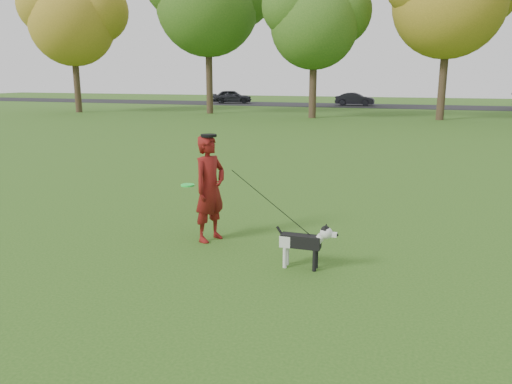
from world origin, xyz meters
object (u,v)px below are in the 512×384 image
(dog, at_px, (306,241))
(car_left, at_px, (232,97))
(man, at_px, (210,188))
(car_mid, at_px, (355,99))

(dog, height_order, car_left, car_left)
(car_left, bearing_deg, man, -174.63)
(man, xyz_separation_m, car_mid, (-2.65, 39.82, -0.30))
(car_mid, bearing_deg, man, -176.74)
(man, bearing_deg, car_mid, 24.01)
(dog, distance_m, car_left, 43.87)
(dog, relative_size, car_mid, 0.26)
(man, distance_m, dog, 2.04)
(car_left, xyz_separation_m, car_mid, (12.15, 0.00, -0.08))
(dog, bearing_deg, man, 157.01)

